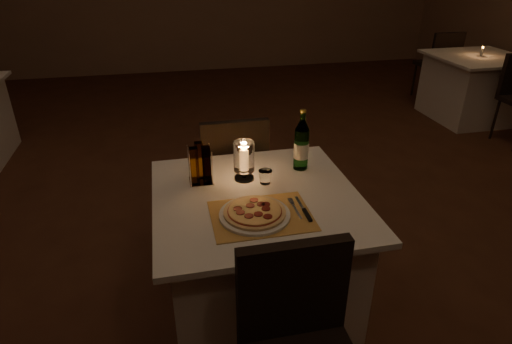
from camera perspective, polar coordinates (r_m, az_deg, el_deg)
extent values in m
cube|color=#4B2718|center=(3.00, 3.26, -9.74)|extent=(8.00, 10.00, 0.02)
cube|color=silver|center=(2.31, 0.11, -11.44)|extent=(0.88, 0.88, 0.71)
cube|color=silver|center=(2.09, 0.12, -3.53)|extent=(1.00, 1.00, 0.03)
cube|color=black|center=(1.64, 4.95, -15.45)|extent=(0.42, 0.05, 0.42)
cube|color=black|center=(2.91, -3.30, -0.10)|extent=(0.42, 0.42, 0.05)
cube|color=black|center=(2.64, -2.77, 2.52)|extent=(0.42, 0.05, 0.42)
cylinder|color=black|center=(3.20, -0.68, -2.24)|extent=(0.03, 0.03, 0.44)
cylinder|color=black|center=(3.16, -6.74, -2.88)|extent=(0.03, 0.03, 0.44)
cylinder|color=black|center=(2.91, 0.69, -5.47)|extent=(0.03, 0.03, 0.44)
cylinder|color=black|center=(2.87, -5.98, -6.23)|extent=(0.03, 0.03, 0.44)
cube|color=#C79245|center=(1.93, 0.70, -5.84)|extent=(0.45, 0.34, 0.00)
cylinder|color=white|center=(1.92, -0.18, -5.72)|extent=(0.32, 0.32, 0.01)
cylinder|color=#D8B77F|center=(1.91, -0.18, -5.39)|extent=(0.28, 0.28, 0.01)
cylinder|color=maroon|center=(1.91, -0.18, -5.21)|extent=(0.24, 0.24, 0.00)
cylinder|color=#EACC7F|center=(1.91, -0.18, -5.12)|extent=(0.24, 0.24, 0.00)
cylinder|color=maroon|center=(1.94, 1.31, -4.32)|extent=(0.04, 0.04, 0.00)
cylinder|color=maroon|center=(1.95, 0.71, -4.30)|extent=(0.04, 0.04, 0.00)
cylinder|color=maroon|center=(1.98, -0.27, -3.75)|extent=(0.04, 0.04, 0.00)
cylinder|color=maroon|center=(1.93, -0.77, -4.49)|extent=(0.04, 0.04, 0.00)
cylinder|color=maroon|center=(1.91, -2.46, -4.92)|extent=(0.04, 0.04, 0.00)
cylinder|color=maroon|center=(1.89, -2.09, -5.41)|extent=(0.04, 0.04, 0.00)
cylinder|color=maroon|center=(1.86, -0.95, -5.87)|extent=(0.04, 0.04, 0.00)
cylinder|color=maroon|center=(1.88, 0.32, -5.64)|extent=(0.04, 0.04, 0.00)
cylinder|color=maroon|center=(1.86, 1.59, -5.95)|extent=(0.04, 0.04, 0.00)
cylinder|color=maroon|center=(1.91, 1.34, -4.90)|extent=(0.04, 0.04, 0.00)
cube|color=silver|center=(1.97, 5.40, -5.15)|extent=(0.01, 0.14, 0.00)
cube|color=silver|center=(2.04, 4.69, -3.90)|extent=(0.02, 0.05, 0.00)
cube|color=black|center=(1.94, 6.84, -5.70)|extent=(0.02, 0.10, 0.01)
cube|color=silver|center=(2.03, 5.85, -4.15)|extent=(0.01, 0.12, 0.00)
cylinder|color=#579F56|center=(2.31, 6.05, 3.03)|extent=(0.08, 0.08, 0.23)
cylinder|color=#579F56|center=(2.24, 6.28, 7.41)|extent=(0.03, 0.03, 0.04)
cylinder|color=gold|center=(2.23, 6.32, 8.08)|extent=(0.03, 0.03, 0.01)
cylinder|color=silver|center=(2.31, 6.04, 2.91)|extent=(0.08, 0.08, 0.09)
cylinder|color=white|center=(2.24, -1.58, -0.80)|extent=(0.10, 0.10, 0.01)
cylinder|color=white|center=(2.22, -1.59, -0.21)|extent=(0.02, 0.02, 0.04)
cylinder|color=white|center=(2.18, -1.62, 2.10)|extent=(0.11, 0.11, 0.16)
cylinder|color=white|center=(2.19, -1.61, 1.73)|extent=(0.03, 0.03, 0.11)
ellipsoid|color=orange|center=(2.16, -1.64, 3.46)|extent=(0.02, 0.02, 0.03)
cube|color=white|center=(2.23, -7.31, -1.18)|extent=(0.12, 0.12, 0.01)
cylinder|color=white|center=(2.13, -8.78, 0.17)|extent=(0.01, 0.01, 0.18)
cylinder|color=white|center=(2.14, -5.85, 0.46)|extent=(0.01, 0.01, 0.18)
cylinder|color=white|center=(2.23, -9.00, 1.43)|extent=(0.01, 0.01, 0.18)
cylinder|color=white|center=(2.24, -6.20, 1.71)|extent=(0.01, 0.01, 0.18)
cube|color=#BF8C33|center=(2.15, -8.19, 0.77)|extent=(0.04, 0.04, 0.20)
cube|color=#3F1E14|center=(2.16, -6.60, 0.93)|extent=(0.04, 0.04, 0.20)
cube|color=#BF8C33|center=(2.21, -7.55, 1.53)|extent=(0.04, 0.04, 0.20)
cylinder|color=black|center=(5.68, -30.65, 7.39)|extent=(0.03, 0.03, 0.44)
cube|color=silver|center=(5.73, 26.95, 9.83)|extent=(0.88, 0.88, 0.71)
cube|color=silver|center=(5.65, 27.76, 13.38)|extent=(1.00, 1.00, 0.03)
cylinder|color=black|center=(5.21, 29.24, 6.16)|extent=(0.03, 0.03, 0.44)
cube|color=black|center=(6.32, 22.80, 13.08)|extent=(0.42, 0.42, 0.05)
cube|color=black|center=(6.13, 24.15, 14.66)|extent=(0.42, 0.05, 0.42)
cylinder|color=black|center=(6.61, 22.87, 11.44)|extent=(0.03, 0.03, 0.44)
cylinder|color=black|center=(6.42, 20.31, 11.47)|extent=(0.03, 0.03, 0.44)
cylinder|color=black|center=(6.34, 24.54, 10.52)|extent=(0.03, 0.03, 0.44)
cylinder|color=black|center=(6.15, 21.93, 10.54)|extent=(0.03, 0.03, 0.44)
cylinder|color=white|center=(5.64, 27.89, 13.96)|extent=(0.03, 0.03, 0.09)
ellipsoid|color=orange|center=(5.63, 28.01, 14.47)|extent=(0.01, 0.01, 0.02)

